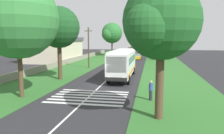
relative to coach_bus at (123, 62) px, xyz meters
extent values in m
plane|color=#262628|center=(-4.60, 1.80, -2.15)|extent=(160.00, 160.00, 0.00)
cube|color=#2D6628|center=(10.40, 10.00, -2.13)|extent=(120.00, 8.00, 0.04)
cube|color=#2D6628|center=(10.40, -6.40, -2.13)|extent=(120.00, 8.00, 0.04)
cube|color=silver|center=(10.40, 1.80, -2.14)|extent=(110.00, 0.16, 0.01)
cube|color=white|center=(-0.03, 0.00, -0.05)|extent=(11.00, 2.50, 2.90)
cube|color=slate|center=(0.27, 0.00, 0.48)|extent=(9.68, 2.54, 0.85)
cube|color=slate|center=(-5.49, 0.00, 0.30)|extent=(0.08, 2.20, 1.74)
cube|color=orange|center=(-0.03, 0.00, -1.05)|extent=(10.78, 2.53, 0.36)
cube|color=white|center=(-0.03, 0.00, 1.49)|extent=(10.56, 2.30, 0.18)
cube|color=black|center=(-5.61, 0.00, -1.28)|extent=(0.16, 2.40, 0.40)
sphere|color=#F2EDCC|center=(-5.55, 0.80, -1.15)|extent=(0.24, 0.24, 0.24)
sphere|color=#F2EDCC|center=(-5.55, -0.81, -1.15)|extent=(0.24, 0.24, 0.24)
cylinder|color=black|center=(-3.93, 1.15, -1.60)|extent=(1.10, 0.32, 1.10)
cylinder|color=black|center=(3.47, 1.15, -1.60)|extent=(1.10, 0.32, 1.10)
cylinder|color=black|center=(-3.93, -1.15, -1.60)|extent=(1.10, 0.32, 1.10)
cylinder|color=black|center=(3.47, -1.15, -1.60)|extent=(1.10, 0.32, 1.10)
cube|color=silver|center=(-12.19, 1.80, -2.14)|extent=(0.45, 6.80, 0.01)
cube|color=silver|center=(-11.29, 1.80, -2.14)|extent=(0.45, 6.80, 0.01)
cube|color=silver|center=(-10.39, 1.80, -2.14)|extent=(0.45, 6.80, 0.01)
cube|color=silver|center=(-9.49, 1.80, -2.14)|extent=(0.45, 6.80, 0.01)
cube|color=silver|center=(-8.59, 1.80, -2.14)|extent=(0.45, 6.80, 0.01)
cube|color=silver|center=(-7.69, 1.80, -2.14)|extent=(0.45, 6.80, 0.01)
cube|color=black|center=(19.30, 3.50, -1.62)|extent=(4.30, 1.75, 0.70)
cube|color=slate|center=(19.20, 3.50, -0.99)|extent=(2.00, 1.61, 0.55)
cylinder|color=black|center=(17.95, 4.28, -1.83)|extent=(0.64, 0.22, 0.64)
cylinder|color=black|center=(20.65, 4.28, -1.83)|extent=(0.64, 0.22, 0.64)
cylinder|color=black|center=(17.95, 2.72, -1.83)|extent=(0.64, 0.22, 0.64)
cylinder|color=black|center=(20.65, 2.72, -1.83)|extent=(0.64, 0.22, 0.64)
cube|color=gold|center=(27.08, -0.24, -1.62)|extent=(4.30, 1.75, 0.70)
cube|color=slate|center=(26.98, -0.24, -0.99)|extent=(2.00, 1.61, 0.55)
cylinder|color=black|center=(25.73, 0.54, -1.83)|extent=(0.64, 0.22, 0.64)
cylinder|color=black|center=(28.43, 0.54, -1.83)|extent=(0.64, 0.22, 0.64)
cylinder|color=black|center=(25.73, -1.02, -1.83)|extent=(0.64, 0.22, 0.64)
cylinder|color=black|center=(28.43, -1.02, -1.83)|extent=(0.64, 0.22, 0.64)
cube|color=gold|center=(36.06, 3.43, -1.62)|extent=(4.30, 1.75, 0.70)
cube|color=slate|center=(35.96, 3.43, -0.99)|extent=(2.00, 1.61, 0.55)
cylinder|color=black|center=(34.71, 4.21, -1.83)|extent=(0.64, 0.22, 0.64)
cylinder|color=black|center=(37.41, 4.21, -1.83)|extent=(0.64, 0.22, 0.64)
cylinder|color=black|center=(34.71, 2.65, -1.83)|extent=(0.64, 0.22, 0.64)
cylinder|color=black|center=(37.41, 2.65, -1.83)|extent=(0.64, 0.22, 0.64)
cube|color=gray|center=(43.38, 3.35, -1.62)|extent=(4.30, 1.75, 0.70)
cube|color=slate|center=(43.28, 3.35, -0.99)|extent=(2.00, 1.61, 0.55)
cylinder|color=black|center=(42.03, 4.13, -1.83)|extent=(0.64, 0.22, 0.64)
cylinder|color=black|center=(44.73, 4.13, -1.83)|extent=(0.64, 0.22, 0.64)
cylinder|color=black|center=(42.03, 2.57, -1.83)|extent=(0.64, 0.22, 0.64)
cylinder|color=black|center=(44.73, 2.57, -1.83)|extent=(0.64, 0.22, 0.64)
cube|color=#BFB299|center=(50.57, 3.35, -0.67)|extent=(6.00, 2.10, 2.10)
cube|color=slate|center=(50.77, 3.35, -0.29)|extent=(5.04, 2.13, 0.70)
cube|color=slate|center=(47.60, 3.35, -0.46)|extent=(0.06, 1.76, 1.18)
cylinder|color=black|center=(48.67, 4.30, -1.77)|extent=(0.76, 0.24, 0.76)
cylinder|color=black|center=(52.47, 4.30, -1.77)|extent=(0.76, 0.24, 0.76)
cylinder|color=black|center=(48.67, 2.40, -1.77)|extent=(0.76, 0.24, 0.76)
cylinder|color=black|center=(52.47, 2.40, -1.77)|extent=(0.76, 0.24, 0.76)
cylinder|color=#4C3826|center=(-2.34, 7.82, 0.48)|extent=(0.53, 0.53, 5.17)
sphere|color=#19471E|center=(-2.34, 7.82, 4.51)|extent=(5.24, 5.24, 5.24)
sphere|color=#19471E|center=(-0.76, 7.82, 4.11)|extent=(2.98, 2.98, 2.98)
sphere|color=#19471E|center=(-3.65, 8.60, 4.11)|extent=(3.27, 3.27, 3.27)
cylinder|color=#4C3826|center=(-11.20, 7.68, 0.41)|extent=(0.40, 0.40, 5.03)
sphere|color=#337A38|center=(-11.20, 7.68, 4.85)|extent=(7.03, 7.03, 7.03)
sphere|color=#337A38|center=(-9.10, 7.68, 4.33)|extent=(3.99, 3.99, 3.99)
cylinder|color=#3D2D1E|center=(36.52, 7.95, 0.46)|extent=(0.40, 0.40, 5.13)
sphere|color=#286B2D|center=(36.52, 7.95, 4.69)|extent=(6.07, 6.07, 6.07)
sphere|color=#286B2D|center=(38.34, 7.95, 4.24)|extent=(3.50, 3.50, 3.50)
sphere|color=#286B2D|center=(35.00, 8.86, 4.24)|extent=(3.67, 3.67, 3.67)
cylinder|color=#4C3826|center=(26.08, -4.47, 1.24)|extent=(0.58, 0.58, 6.70)
sphere|color=#1E5623|center=(26.08, -4.47, 6.23)|extent=(5.94, 5.94, 5.94)
sphere|color=#1E5623|center=(27.86, -4.47, 5.78)|extent=(3.90, 3.90, 3.90)
sphere|color=#1E5623|center=(24.60, -3.58, 5.78)|extent=(3.61, 3.61, 3.61)
cylinder|color=brown|center=(46.27, -3.38, 0.09)|extent=(0.36, 0.36, 4.40)
sphere|color=#19471E|center=(46.27, -3.38, 4.05)|extent=(6.39, 6.39, 6.39)
sphere|color=#19471E|center=(48.19, -3.38, 3.57)|extent=(4.42, 4.42, 4.42)
sphere|color=#19471E|center=(44.67, -2.42, 3.57)|extent=(3.70, 3.70, 3.70)
cylinder|color=#4C3826|center=(-14.47, -4.26, 0.37)|extent=(0.53, 0.53, 4.96)
sphere|color=#1E5623|center=(-14.47, -4.26, 4.20)|extent=(4.91, 4.91, 4.91)
sphere|color=#1E5623|center=(-13.00, -4.26, 3.83)|extent=(2.74, 2.74, 2.74)
sphere|color=#1E5623|center=(-15.70, -3.53, 3.83)|extent=(2.90, 2.90, 2.90)
cylinder|color=#473828|center=(8.98, 7.25, 1.45)|extent=(0.24, 0.24, 7.11)
cube|color=#3D3326|center=(8.98, 7.25, 4.41)|extent=(0.12, 1.40, 0.12)
cube|color=gray|center=(15.40, 13.40, -1.60)|extent=(70.00, 0.40, 1.00)
cube|color=beige|center=(18.86, 18.32, 0.20)|extent=(13.17, 9.36, 4.70)
cube|color=#4C4C56|center=(18.86, 18.32, 2.95)|extent=(13.77, 9.96, 0.81)
cylinder|color=#26262D|center=(-10.23, -3.72, -1.68)|extent=(0.28, 0.28, 0.85)
cylinder|color=#334C99|center=(-10.23, -3.72, -0.96)|extent=(0.34, 0.34, 0.60)
sphere|color=tan|center=(-10.23, -3.72, -0.54)|extent=(0.24, 0.24, 0.24)
camera|label=1|loc=(-28.81, -3.69, 3.13)|focal=35.44mm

